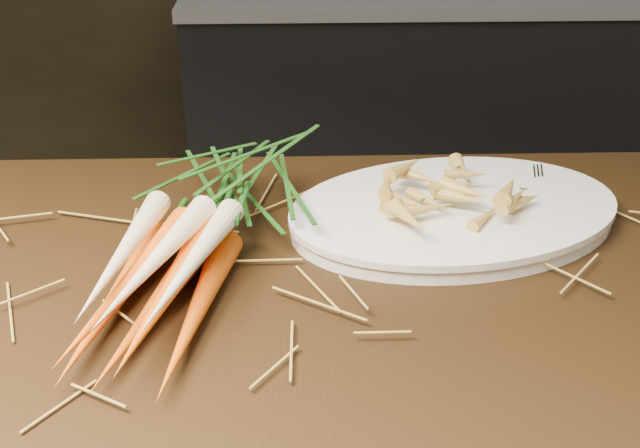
{
  "coord_description": "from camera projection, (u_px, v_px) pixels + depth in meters",
  "views": [
    {
      "loc": [
        -0.25,
        -0.53,
        1.42
      ],
      "look_at": [
        -0.22,
        0.31,
        0.96
      ],
      "focal_mm": 45.0,
      "sensor_mm": 36.0,
      "label": 1
    }
  ],
  "objects": [
    {
      "name": "roasted_veg_heap",
      "position": [
        456.0,
        191.0,
        1.06
      ],
      "size": [
        0.25,
        0.21,
        0.05
      ],
      "primitive_type": null,
      "rotation": [
        0.0,
        0.0,
        0.24
      ],
      "color": "#A98533",
      "rests_on": "serving_platter"
    },
    {
      "name": "serving_platter",
      "position": [
        454.0,
        216.0,
        1.08
      ],
      "size": [
        0.5,
        0.39,
        0.02
      ],
      "primitive_type": null,
      "rotation": [
        0.0,
        0.0,
        0.24
      ],
      "color": "white",
      "rests_on": "main_counter"
    },
    {
      "name": "serving_fork",
      "position": [
        568.0,
        199.0,
        1.09
      ],
      "size": [
        0.05,
        0.17,
        0.0
      ],
      "primitive_type": "cube",
      "rotation": [
        0.0,
        0.0,
        -0.22
      ],
      "color": "silver",
      "rests_on": "serving_platter"
    },
    {
      "name": "root_veg_bunch",
      "position": [
        202.0,
        218.0,
        0.99
      ],
      "size": [
        0.28,
        0.56,
        0.1
      ],
      "rotation": [
        0.0,
        0.0,
        -0.25
      ],
      "color": "#C85012",
      "rests_on": "main_counter"
    },
    {
      "name": "straw_bedding",
      "position": [
        499.0,
        263.0,
        0.98
      ],
      "size": [
        1.4,
        0.6,
        0.02
      ],
      "primitive_type": null,
      "color": "olive",
      "rests_on": "main_counter"
    },
    {
      "name": "back_counter",
      "position": [
        448.0,
        105.0,
        2.87
      ],
      "size": [
        1.82,
        0.62,
        0.84
      ],
      "color": "black",
      "rests_on": "ground"
    }
  ]
}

